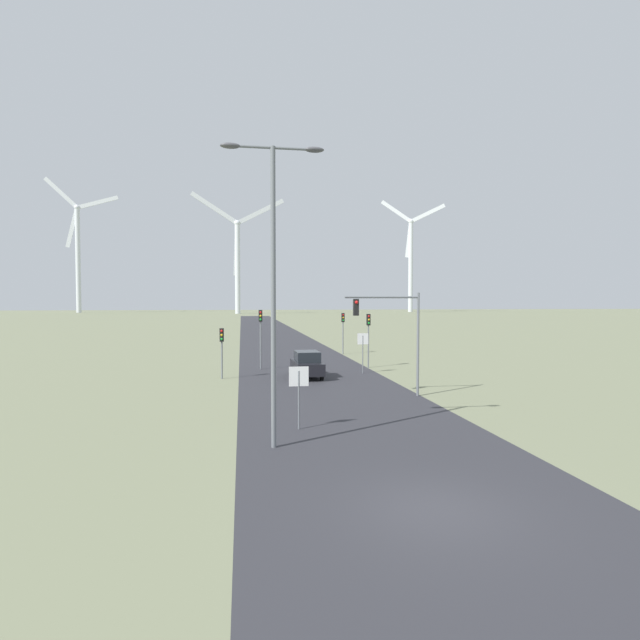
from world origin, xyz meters
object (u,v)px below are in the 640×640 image
wind_turbine_far_left (78,249)px  wind_turbine_left (237,255)px  stop_sign_far (363,345)px  traffic_light_mast_overhead (392,323)px  traffic_light_post_mid_left (261,326)px  traffic_light_post_near_right (368,328)px  wind_turbine_center (411,257)px  traffic_light_post_mid_right (343,324)px  traffic_light_post_near_left (222,342)px  stop_sign_near (299,385)px  streetlamp (273,260)px  car_approaching (307,364)px

wind_turbine_far_left → wind_turbine_left: size_ratio=1.23×
stop_sign_far → traffic_light_mast_overhead: size_ratio=0.51×
wind_turbine_left → traffic_light_post_mid_left: bearing=-89.1°
traffic_light_post_near_right → wind_turbine_center: wind_turbine_center is taller
traffic_light_post_mid_left → wind_turbine_far_left: bearing=110.1°
traffic_light_post_mid_right → wind_turbine_left: bearing=93.9°
wind_turbine_far_left → traffic_light_post_mid_right: bearing=-66.9°
traffic_light_post_mid_right → traffic_light_mast_overhead: (-1.80, -22.14, 1.08)m
traffic_light_mast_overhead → wind_turbine_center: (74.63, 210.69, 23.29)m
wind_turbine_far_left → wind_turbine_center: (157.79, -10.71, -2.41)m
traffic_light_post_near_left → traffic_light_post_near_right: bearing=19.3°
stop_sign_near → traffic_light_post_mid_right: traffic_light_post_mid_right is taller
streetlamp → traffic_light_post_mid_left: streetlamp is taller
car_approaching → wind_turbine_left: 182.04m
streetlamp → traffic_light_mast_overhead: 11.34m
traffic_light_mast_overhead → wind_turbine_center: 224.73m
streetlamp → stop_sign_far: (7.58, 17.45, -4.64)m
stop_sign_far → traffic_light_mast_overhead: traffic_light_mast_overhead is taller
streetlamp → car_approaching: 17.38m
stop_sign_far → traffic_light_post_mid_right: (1.25, 13.20, 0.94)m
streetlamp → traffic_light_post_near_left: 17.11m
stop_sign_near → traffic_light_post_mid_left: bearing=92.6°
traffic_light_post_mid_left → stop_sign_far: bearing=-24.2°
traffic_light_mast_overhead → wind_turbine_far_left: bearing=110.6°
stop_sign_far → traffic_light_post_mid_left: bearing=155.8°
stop_sign_far → wind_turbine_far_left: bearing=111.5°
stop_sign_near → wind_turbine_left: 195.43m
streetlamp → wind_turbine_far_left: 243.28m
wind_turbine_far_left → streetlamp: bearing=-71.7°
stop_sign_far → traffic_light_post_mid_right: bearing=84.6°
traffic_light_mast_overhead → traffic_light_post_mid_right: bearing=85.3°
traffic_light_post_near_left → wind_turbine_left: size_ratio=0.07×
traffic_light_post_mid_left → streetlamp: bearing=-90.9°
traffic_light_post_mid_right → traffic_light_post_near_right: bearing=-90.4°
wind_turbine_left → stop_sign_near: bearing=-88.9°
wind_turbine_far_left → traffic_light_mast_overhead: bearing=-69.4°
traffic_light_post_near_left → wind_turbine_center: 220.93m
stop_sign_near → traffic_light_post_near_left: traffic_light_post_near_left is taller
stop_sign_near → traffic_light_post_near_left: bearing=104.4°
traffic_light_post_near_left → traffic_light_mast_overhead: bearing=-39.9°
wind_turbine_center → car_approaching: bearing=-111.1°
car_approaching → wind_turbine_center: bearing=68.9°
streetlamp → stop_sign_near: 5.56m
traffic_light_post_mid_left → car_approaching: size_ratio=1.10×
stop_sign_near → car_approaching: 13.86m
car_approaching → wind_turbine_far_left: (-79.43, 213.85, 28.85)m
traffic_light_mast_overhead → wind_turbine_left: 189.30m
streetlamp → traffic_light_post_mid_right: size_ratio=2.63×
traffic_light_post_near_right → traffic_light_post_near_left: bearing=-160.7°
car_approaching → wind_turbine_left: size_ratio=0.08×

